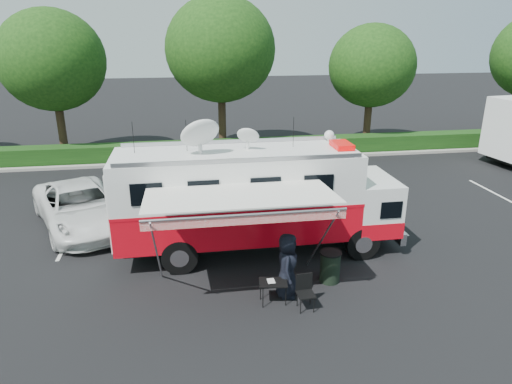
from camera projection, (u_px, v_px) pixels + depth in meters
ground_plane at (258, 250)px, 15.33m from camera, size 120.00×120.00×0.00m
back_border at (241, 67)px, 25.81m from camera, size 60.00×6.14×8.87m
stall_lines at (234, 217)px, 18.04m from camera, size 24.12×5.50×0.01m
command_truck at (256, 198)px, 14.68m from camera, size 9.14×2.51×4.39m
awning at (241, 200)px, 11.82m from camera, size 4.99×2.58×3.01m
white_suv at (83, 226)px, 17.18m from camera, size 4.68×6.32×1.59m
person at (286, 295)px, 12.73m from camera, size 0.80×1.03×1.86m
folding_table at (273, 283)px, 12.19m from camera, size 0.83×0.64×0.65m
folding_chair at (305, 289)px, 12.01m from camera, size 0.48×0.50×0.95m
trash_bin at (330, 266)px, 13.30m from camera, size 0.63×0.63×0.94m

